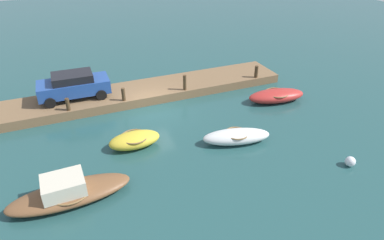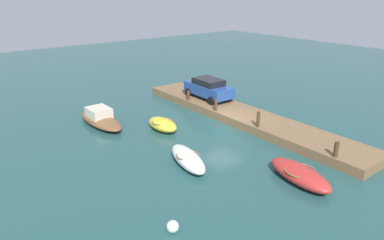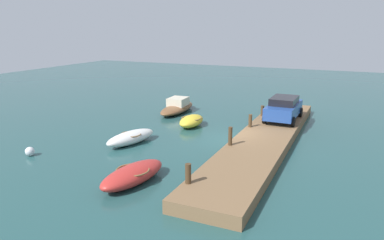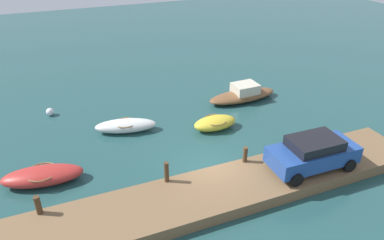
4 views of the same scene
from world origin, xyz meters
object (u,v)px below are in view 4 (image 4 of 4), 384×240
object	(u,v)px
mooring_post_west	(38,205)
marker_buoy	(50,112)
motorboat_brown	(243,94)
rowboat_red	(43,176)
dinghy_yellow	(215,123)
mooring_post_mid_west	(167,172)
mooring_post_mid_east	(245,155)
parked_car	(313,152)
rowboat_white	(126,126)
mooring_post_east	(300,142)

from	to	relation	value
mooring_post_west	marker_buoy	bearing A→B (deg)	84.96
motorboat_brown	mooring_post_west	bearing A→B (deg)	-153.67
rowboat_red	marker_buoy	bearing A→B (deg)	93.37
dinghy_yellow	mooring_post_west	world-z (taller)	mooring_post_west
rowboat_red	mooring_post_mid_west	xyz separation A→B (m)	(5.29, -2.81, 0.67)
mooring_post_mid_east	parked_car	size ratio (longest dim) A/B	0.19
rowboat_white	dinghy_yellow	bearing A→B (deg)	-4.92
motorboat_brown	mooring_post_east	world-z (taller)	mooring_post_east
rowboat_white	marker_buoy	distance (m)	5.60
mooring_post_east	marker_buoy	size ratio (longest dim) A/B	1.50
rowboat_white	mooring_post_east	world-z (taller)	mooring_post_east
rowboat_red	dinghy_yellow	distance (m)	9.93
motorboat_brown	mooring_post_west	world-z (taller)	mooring_post_west
rowboat_white	motorboat_brown	bearing A→B (deg)	21.54
mooring_post_mid_west	rowboat_white	bearing A→B (deg)	94.90
rowboat_white	marker_buoy	world-z (taller)	rowboat_white
rowboat_white	mooring_post_mid_east	xyz separation A→B (m)	(4.58, -6.08, 0.60)
dinghy_yellow	mooring_post_mid_west	bearing A→B (deg)	-136.05
dinghy_yellow	mooring_post_east	size ratio (longest dim) A/B	3.54
mooring_post_west	mooring_post_east	size ratio (longest dim) A/B	1.14
dinghy_yellow	rowboat_white	size ratio (longest dim) A/B	0.71
marker_buoy	rowboat_white	bearing A→B (deg)	-43.43
motorboat_brown	marker_buoy	bearing A→B (deg)	166.06
mooring_post_mid_west	parked_car	size ratio (longest dim) A/B	0.24
dinghy_yellow	mooring_post_west	distance (m)	10.90
dinghy_yellow	mooring_post_west	size ratio (longest dim) A/B	3.12
rowboat_red	dinghy_yellow	world-z (taller)	rowboat_red
dinghy_yellow	motorboat_brown	bearing A→B (deg)	39.16
mooring_post_mid_east	parked_car	distance (m)	3.18
rowboat_white	mooring_post_mid_west	xyz separation A→B (m)	(0.52, -6.08, 0.70)
dinghy_yellow	mooring_post_west	xyz separation A→B (m)	(-9.98, -4.35, 0.60)
rowboat_red	mooring_post_mid_east	bearing A→B (deg)	-7.74
mooring_post_mid_east	marker_buoy	xyz separation A→B (m)	(-8.65, 9.93, -0.74)
mooring_post_mid_east	marker_buoy	size ratio (longest dim) A/B	1.64
rowboat_white	mooring_post_mid_west	distance (m)	6.14
mooring_post_mid_west	marker_buoy	distance (m)	10.97
mooring_post_mid_west	mooring_post_west	bearing A→B (deg)	180.00
motorboat_brown	parked_car	world-z (taller)	parked_car
dinghy_yellow	motorboat_brown	world-z (taller)	motorboat_brown
motorboat_brown	parked_car	xyz separation A→B (m)	(-1.25, -8.81, 0.98)
motorboat_brown	mooring_post_mid_east	bearing A→B (deg)	-120.61
parked_car	motorboat_brown	bearing A→B (deg)	83.11
mooring_post_west	mooring_post_mid_west	size ratio (longest dim) A/B	0.83
rowboat_red	dinghy_yellow	bearing A→B (deg)	17.93
motorboat_brown	rowboat_white	world-z (taller)	motorboat_brown
mooring_post_mid_east	rowboat_red	bearing A→B (deg)	163.25
mooring_post_west	mooring_post_east	xyz separation A→B (m)	(12.82, 0.00, -0.05)
mooring_post_east	marker_buoy	xyz separation A→B (m)	(-11.94, 9.93, -0.70)
rowboat_red	mooring_post_mid_west	bearing A→B (deg)	-19.01
motorboat_brown	marker_buoy	size ratio (longest dim) A/B	10.23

